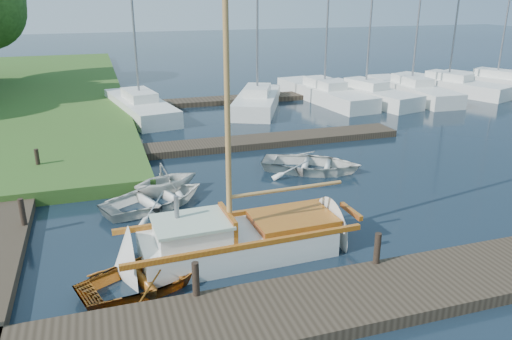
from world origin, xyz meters
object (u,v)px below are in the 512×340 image
object	(u,v)px
mooring_post_2	(377,248)
dinghy	(151,271)
marina_boat_5	(411,89)
sailboat	(243,242)
marina_boat_6	(448,84)
mooring_post_4	(22,212)
marina_boat_4	(365,93)
mooring_post_5	(37,159)
tender_b	(166,177)
tender_a	(155,196)
marina_boat_2	(257,100)
mooring_post_1	(196,279)
marina_boat_7	(496,81)
marina_boat_0	(140,105)
marina_boat_3	(324,92)
tender_c	(311,162)

from	to	relation	value
mooring_post_2	dinghy	bearing A→B (deg)	167.31
dinghy	marina_boat_5	xyz separation A→B (m)	(19.19, 17.68, 0.21)
sailboat	marina_boat_6	distance (m)	26.74
mooring_post_4	marina_boat_4	xyz separation A→B (m)	(18.73, 13.56, -0.13)
mooring_post_4	marina_boat_6	distance (m)	29.63
mooring_post_5	marina_boat_4	size ratio (longest dim) A/B	0.07
marina_boat_4	marina_boat_6	distance (m)	7.14
dinghy	tender_b	size ratio (longest dim) A/B	1.47
dinghy	tender_a	xyz separation A→B (m)	(0.67, 4.65, 0.01)
sailboat	mooring_post_5	bearing A→B (deg)	123.18
marina_boat_2	mooring_post_4	bearing A→B (deg)	164.49
mooring_post_2	dinghy	distance (m)	5.49
mooring_post_4	mooring_post_5	xyz separation A→B (m)	(0.00, 5.00, 0.00)
mooring_post_1	marina_boat_7	xyz separation A→B (m)	(25.91, 19.50, -0.13)
marina_boat_5	marina_boat_6	world-z (taller)	marina_boat_6
marina_boat_0	marina_boat_6	xyz separation A→B (m)	(21.14, 0.36, -0.00)
marina_boat_3	tender_b	bearing A→B (deg)	130.38
marina_boat_2	marina_boat_4	distance (m)	7.28
mooring_post_4	marina_boat_7	distance (m)	33.24
marina_boat_0	marina_boat_3	size ratio (longest dim) A/B	0.95
tender_b	marina_boat_5	world-z (taller)	marina_boat_5
mooring_post_4	marina_boat_0	xyz separation A→B (m)	(4.66, 14.20, -0.13)
tender_b	marina_boat_6	distance (m)	24.95
mooring_post_1	marina_boat_7	distance (m)	32.42
tender_c	marina_boat_7	bearing A→B (deg)	-28.23
marina_boat_2	marina_boat_5	world-z (taller)	marina_boat_2
tender_a	mooring_post_2	bearing A→B (deg)	-163.54
mooring_post_5	sailboat	distance (m)	9.83
tender_a	marina_boat_4	world-z (taller)	marina_boat_4
marina_boat_0	tender_a	bearing A→B (deg)	166.29
sailboat	marina_boat_3	size ratio (longest dim) A/B	0.90
sailboat	dinghy	distance (m)	2.62
mooring_post_4	mooring_post_5	bearing A→B (deg)	90.00
mooring_post_1	mooring_post_4	distance (m)	6.40
marina_boat_7	tender_c	bearing A→B (deg)	96.85
tender_b	marina_boat_3	bearing A→B (deg)	-61.42
marina_boat_5	marina_boat_7	size ratio (longest dim) A/B	0.90
tender_b	marina_boat_0	world-z (taller)	marina_boat_0
sailboat	tender_c	distance (m)	6.98
marina_boat_0	marina_boat_4	world-z (taller)	marina_boat_4
mooring_post_2	marina_boat_4	world-z (taller)	marina_boat_4
mooring_post_5	sailboat	world-z (taller)	sailboat
mooring_post_1	tender_a	distance (m)	5.87
tender_a	mooring_post_1	bearing A→B (deg)	159.55
marina_boat_2	marina_boat_4	world-z (taller)	marina_boat_2
mooring_post_2	tender_c	distance (m)	7.56
marina_boat_5	marina_boat_6	bearing A→B (deg)	-76.86
mooring_post_5	marina_boat_0	xyz separation A→B (m)	(4.66, 9.20, -0.13)
tender_a	marina_boat_7	size ratio (longest dim) A/B	0.31
mooring_post_1	tender_b	size ratio (longest dim) A/B	0.34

